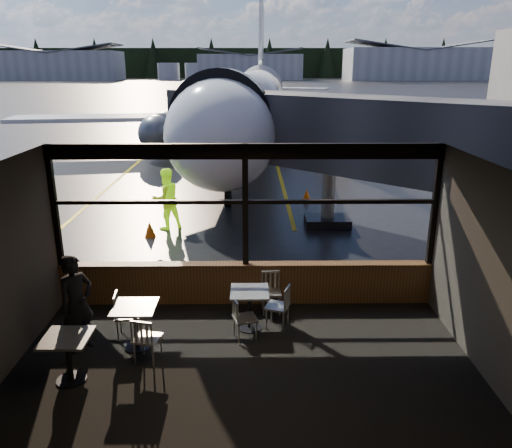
{
  "coord_description": "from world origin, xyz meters",
  "views": [
    {
      "loc": [
        0.12,
        -9.96,
        4.99
      ],
      "look_at": [
        0.23,
        1.0,
        1.5
      ],
      "focal_mm": 35.0,
      "sensor_mm": 36.0,
      "label": 1
    }
  ],
  "objects_px": {
    "chair_mid_s": "(147,339)",
    "airliner": "(249,61)",
    "cone_extra": "(150,229)",
    "cafe_table_mid": "(136,327)",
    "chair_near_n": "(271,293)",
    "ground_crew": "(166,199)",
    "chair_near_e": "(277,307)",
    "cone_nose": "(307,195)",
    "cafe_table_left": "(69,359)",
    "cone_wing": "(151,147)",
    "passenger": "(77,304)",
    "chair_near_w": "(245,319)",
    "chair_mid_w": "(128,315)",
    "jet_bridge": "(362,156)",
    "cafe_table_near": "(250,310)"
  },
  "relations": [
    {
      "from": "jet_bridge",
      "to": "cafe_table_near",
      "type": "relative_size",
      "value": 12.82
    },
    {
      "from": "cone_extra",
      "to": "airliner",
      "type": "bearing_deg",
      "value": 78.62
    },
    {
      "from": "cafe_table_left",
      "to": "cone_wing",
      "type": "bearing_deg",
      "value": 97.54
    },
    {
      "from": "chair_mid_w",
      "to": "cafe_table_near",
      "type": "bearing_deg",
      "value": 91.74
    },
    {
      "from": "chair_near_w",
      "to": "cafe_table_mid",
      "type": "bearing_deg",
      "value": -99.08
    },
    {
      "from": "chair_near_n",
      "to": "chair_mid_s",
      "type": "distance_m",
      "value": 2.89
    },
    {
      "from": "chair_mid_s",
      "to": "airliner",
      "type": "bearing_deg",
      "value": 98.81
    },
    {
      "from": "airliner",
      "to": "cafe_table_left",
      "type": "xyz_separation_m",
      "value": [
        -2.9,
        -22.18,
        -4.81
      ]
    },
    {
      "from": "chair_near_e",
      "to": "chair_mid_s",
      "type": "xyz_separation_m",
      "value": [
        -2.33,
        -1.19,
        -0.0
      ]
    },
    {
      "from": "cafe_table_mid",
      "to": "cone_nose",
      "type": "height_order",
      "value": "cafe_table_mid"
    },
    {
      "from": "airliner",
      "to": "chair_mid_w",
      "type": "relative_size",
      "value": 36.43
    },
    {
      "from": "chair_near_w",
      "to": "chair_mid_s",
      "type": "bearing_deg",
      "value": -83.32
    },
    {
      "from": "chair_near_e",
      "to": "cone_nose",
      "type": "bearing_deg",
      "value": 9.89
    },
    {
      "from": "airliner",
      "to": "cone_nose",
      "type": "bearing_deg",
      "value": -74.21
    },
    {
      "from": "chair_near_w",
      "to": "passenger",
      "type": "xyz_separation_m",
      "value": [
        -3.01,
        -0.29,
        0.48
      ]
    },
    {
      "from": "chair_mid_w",
      "to": "jet_bridge",
      "type": "bearing_deg",
      "value": 133.79
    },
    {
      "from": "cafe_table_left",
      "to": "chair_near_w",
      "type": "distance_m",
      "value": 3.14
    },
    {
      "from": "chair_mid_s",
      "to": "passenger",
      "type": "distance_m",
      "value": 1.46
    },
    {
      "from": "chair_near_n",
      "to": "ground_crew",
      "type": "relative_size",
      "value": 0.45
    },
    {
      "from": "jet_bridge",
      "to": "chair_near_n",
      "type": "xyz_separation_m",
      "value": [
        -3.07,
        -5.94,
        -1.84
      ]
    },
    {
      "from": "jet_bridge",
      "to": "cafe_table_near",
      "type": "xyz_separation_m",
      "value": [
        -3.52,
        -6.63,
        -1.87
      ]
    },
    {
      "from": "cafe_table_mid",
      "to": "chair_mid_w",
      "type": "distance_m",
      "value": 0.42
    },
    {
      "from": "cone_wing",
      "to": "cone_extra",
      "type": "distance_m",
      "value": 16.02
    },
    {
      "from": "chair_near_w",
      "to": "cone_nose",
      "type": "xyz_separation_m",
      "value": [
        2.27,
        10.29,
        -0.21
      ]
    },
    {
      "from": "cone_extra",
      "to": "passenger",
      "type": "bearing_deg",
      "value": -90.46
    },
    {
      "from": "cafe_table_left",
      "to": "cone_nose",
      "type": "bearing_deg",
      "value": 66.05
    },
    {
      "from": "chair_near_n",
      "to": "airliner",
      "type": "bearing_deg",
      "value": -91.37
    },
    {
      "from": "chair_mid_s",
      "to": "passenger",
      "type": "xyz_separation_m",
      "value": [
        -1.31,
        0.43,
        0.47
      ]
    },
    {
      "from": "cone_nose",
      "to": "cone_wing",
      "type": "bearing_deg",
      "value": 125.54
    },
    {
      "from": "cafe_table_mid",
      "to": "cafe_table_left",
      "type": "height_order",
      "value": "cafe_table_mid"
    },
    {
      "from": "chair_near_e",
      "to": "cafe_table_left",
      "type": "bearing_deg",
      "value": 135.84
    },
    {
      "from": "chair_mid_w",
      "to": "chair_mid_s",
      "type": "bearing_deg",
      "value": 26.29
    },
    {
      "from": "cafe_table_mid",
      "to": "chair_mid_s",
      "type": "xyz_separation_m",
      "value": [
        0.29,
        -0.47,
        0.03
      ]
    },
    {
      "from": "chair_near_n",
      "to": "chair_mid_s",
      "type": "height_order",
      "value": "chair_mid_s"
    },
    {
      "from": "ground_crew",
      "to": "cafe_table_left",
      "type": "bearing_deg",
      "value": 52.47
    },
    {
      "from": "chair_mid_w",
      "to": "cone_extra",
      "type": "bearing_deg",
      "value": -179.15
    },
    {
      "from": "passenger",
      "to": "cone_wing",
      "type": "height_order",
      "value": "passenger"
    },
    {
      "from": "jet_bridge",
      "to": "cafe_table_mid",
      "type": "xyz_separation_m",
      "value": [
        -5.6,
        -7.31,
        -1.86
      ]
    },
    {
      "from": "cafe_table_left",
      "to": "chair_near_n",
      "type": "height_order",
      "value": "chair_near_n"
    },
    {
      "from": "cafe_table_mid",
      "to": "cone_extra",
      "type": "xyz_separation_m",
      "value": [
        -0.97,
        6.27,
        -0.18
      ]
    },
    {
      "from": "airliner",
      "to": "chair_near_w",
      "type": "height_order",
      "value": "airliner"
    },
    {
      "from": "chair_mid_s",
      "to": "ground_crew",
      "type": "distance_m",
      "value": 7.66
    },
    {
      "from": "cafe_table_near",
      "to": "cafe_table_left",
      "type": "relative_size",
      "value": 0.99
    },
    {
      "from": "cone_extra",
      "to": "cone_nose",
      "type": "bearing_deg",
      "value": 39.26
    },
    {
      "from": "cafe_table_mid",
      "to": "cone_extra",
      "type": "height_order",
      "value": "cafe_table_mid"
    },
    {
      "from": "passenger",
      "to": "cone_wing",
      "type": "distance_m",
      "value": 22.25
    },
    {
      "from": "cafe_table_left",
      "to": "ground_crew",
      "type": "distance_m",
      "value": 8.17
    },
    {
      "from": "jet_bridge",
      "to": "cone_wing",
      "type": "relative_size",
      "value": 18.91
    },
    {
      "from": "cafe_table_left",
      "to": "passenger",
      "type": "height_order",
      "value": "passenger"
    },
    {
      "from": "chair_near_e",
      "to": "cone_wing",
      "type": "xyz_separation_m",
      "value": [
        -6.55,
        21.29,
        -0.17
      ]
    }
  ]
}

